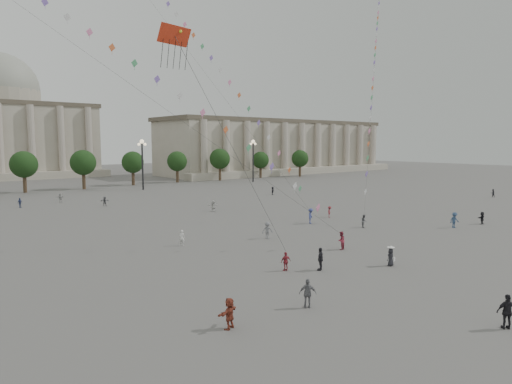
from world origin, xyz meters
TOP-DOWN VIEW (x-y plane):
  - ground at (0.00, 0.00)m, footprint 360.00×360.00m
  - hall_east at (75.00, 93.89)m, footprint 84.00×26.22m
  - hall_central at (0.00, 129.22)m, footprint 48.30×34.30m
  - tree_row at (0.00, 78.00)m, footprint 137.12×5.12m
  - lamp_post_mid_east at (15.00, 70.00)m, footprint 2.00×0.90m
  - lamp_post_far_east at (45.00, 70.00)m, footprint 2.00×0.90m
  - person_crowd_0 at (-11.43, 57.48)m, footprint 0.93×0.80m
  - person_crowd_3 at (29.63, 5.66)m, footprint 1.44×0.48m
  - person_crowd_4 at (-4.72, 59.87)m, footprint 1.55×1.11m
  - person_crowd_6 at (3.49, 15.97)m, footprint 1.33×1.06m
  - person_crowd_7 at (9.57, 35.23)m, footprint 1.64×0.89m
  - person_crowd_8 at (18.85, 21.01)m, footprint 1.11×1.06m
  - person_crowd_9 at (30.26, 45.67)m, footprint 1.40×1.26m
  - person_crowd_12 at (-0.58, 50.90)m, footprint 1.48×1.04m
  - person_crowd_13 at (-5.13, 18.80)m, footprint 0.68×0.67m
  - person_crowd_14 at (24.65, 6.63)m, footprint 1.36×1.05m
  - person_crowd_15 at (59.23, 17.24)m, footprint 0.91×0.88m
  - tourist_0 at (-3.19, 5.94)m, footprint 0.94×0.53m
  - tourist_1 at (-1.50, -9.92)m, footprint 1.15×1.11m
  - tourist_2 at (-13.22, -0.34)m, footprint 1.69×1.04m
  - tourist_3 at (-7.64, -0.83)m, footprint 1.08×1.05m
  - tourist_4 at (-0.96, 4.32)m, footprint 1.16×0.89m
  - kite_flyer_0 at (5.72, 7.87)m, footprint 1.03×0.92m
  - kite_flyer_1 at (13.49, 19.34)m, footprint 1.43×1.30m
  - kite_flyer_2 at (16.46, 13.48)m, footprint 0.95×0.95m
  - hat_person at (4.47, 1.55)m, footprint 0.74×0.60m
  - dragon_kite at (-13.57, 4.32)m, footprint 6.39×1.32m
  - kite_train_west at (-14.11, 28.33)m, footprint 37.48×38.15m
  - kite_train_mid at (5.35, 42.08)m, footprint 16.05×43.00m
  - kite_train_east at (35.55, 26.77)m, footprint 35.99×24.78m

SIDE VIEW (x-z plane):
  - ground at x=0.00m, z-range 0.00..0.00m
  - person_crowd_15 at x=59.23m, z-range 0.00..1.48m
  - person_crowd_0 at x=-11.43m, z-range 0.00..1.50m
  - person_crowd_8 at x=18.85m, z-range 0.00..1.51m
  - tourist_0 at x=-3.19m, z-range 0.00..1.51m
  - person_crowd_12 at x=-0.58m, z-range 0.00..1.53m
  - person_crowd_9 at x=30.26m, z-range 0.00..1.54m
  - person_crowd_3 at x=29.63m, z-range 0.00..1.55m
  - kite_flyer_2 at x=16.46m, z-range 0.00..1.56m
  - person_crowd_13 at x=-5.13m, z-range 0.00..1.57m
  - hat_person at x=4.47m, z-range -0.04..1.65m
  - person_crowd_4 at x=-4.72m, z-range 0.00..1.61m
  - person_crowd_7 at x=9.57m, z-range 0.00..1.68m
  - tourist_2 at x=-13.22m, z-range 0.00..1.73m
  - kite_flyer_0 at x=5.72m, z-range 0.00..1.74m
  - person_crowd_6 at x=3.49m, z-range 0.00..1.80m
  - tourist_3 at x=-7.64m, z-range 0.00..1.81m
  - tourist_4 at x=-0.96m, z-range 0.00..1.84m
  - person_crowd_14 at x=24.65m, z-range 0.00..1.86m
  - tourist_1 at x=-1.50m, z-range 0.00..1.93m
  - kite_flyer_1 at x=13.49m, z-range 0.00..1.93m
  - tree_row at x=0.00m, z-range 1.39..9.39m
  - lamp_post_mid_east at x=15.00m, z-range 2.03..12.68m
  - lamp_post_far_east at x=45.00m, z-range 2.03..12.68m
  - hall_east at x=75.00m, z-range -0.17..17.03m
  - hall_central at x=0.00m, z-range -3.52..31.98m
  - dragon_kite at x=-13.57m, z-range 6.41..24.54m
  - kite_train_west at x=-14.11m, z-range -10.69..56.37m
  - kite_train_east at x=35.55m, z-range -6.62..52.41m
  - kite_train_mid at x=5.35m, z-range -4.70..65.69m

